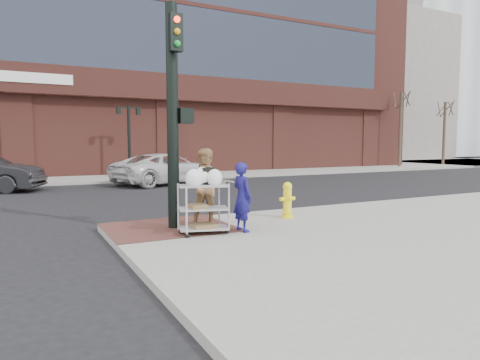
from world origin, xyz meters
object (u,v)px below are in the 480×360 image
lamp_post (129,133)px  woman_blue (242,197)px  minivan_white (166,169)px  pedestrian_tan (207,188)px  traffic_signal_pole (174,110)px  utility_cart (204,204)px  fire_hydrant (287,199)px

lamp_post → woman_blue: 16.39m
lamp_post → minivan_white: size_ratio=0.72×
pedestrian_tan → lamp_post: bearing=108.3°
traffic_signal_pole → woman_blue: bearing=-40.8°
woman_blue → utility_cart: 0.88m
lamp_post → traffic_signal_pole: bearing=-99.2°
utility_cart → fire_hydrant: bearing=16.9°
lamp_post → utility_cart: 16.35m
lamp_post → utility_cart: bearing=-97.6°
pedestrian_tan → minivan_white: bearing=101.6°
fire_hydrant → utility_cart: bearing=-163.1°
utility_cart → fire_hydrant: (2.68, 0.82, -0.17)m
woman_blue → minivan_white: (2.28, 12.60, -0.14)m
minivan_white → pedestrian_tan: bearing=145.4°
woman_blue → minivan_white: 12.80m
lamp_post → minivan_white: (0.99, -3.66, -1.84)m
traffic_signal_pole → minivan_white: size_ratio=0.90×
pedestrian_tan → fire_hydrant: size_ratio=1.94×
pedestrian_tan → fire_hydrant: (2.31, 0.17, -0.43)m
lamp_post → woman_blue: (-1.29, -16.25, -1.71)m
traffic_signal_pole → pedestrian_tan: traffic_signal_pole is taller
fire_hydrant → lamp_post: bearing=92.0°
lamp_post → minivan_white: bearing=-74.9°
woman_blue → minivan_white: bearing=-18.2°
lamp_post → utility_cart: lamp_post is taller
minivan_white → fire_hydrant: size_ratio=5.95×
minivan_white → utility_cart: (-3.13, -12.45, 0.02)m
pedestrian_tan → fire_hydrant: pedestrian_tan is taller
utility_cart → fire_hydrant: size_ratio=1.52×
woman_blue → utility_cart: woman_blue is taller
fire_hydrant → pedestrian_tan: bearing=-175.9°
lamp_post → pedestrian_tan: (-1.78, -15.45, -1.56)m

